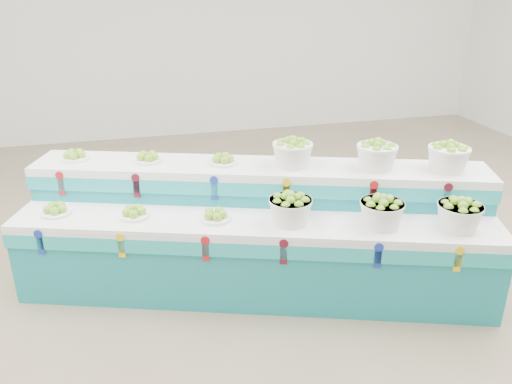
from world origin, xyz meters
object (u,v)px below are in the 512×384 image
display_stand (256,231)px  basket_upper_right (448,156)px  plate_upper_mid (148,157)px  basket_lower_left (290,208)px

display_stand → basket_upper_right: (1.57, -0.29, 0.63)m
plate_upper_mid → basket_upper_right: bearing=-19.3°
basket_lower_left → basket_upper_right: (1.38, 0.04, 0.30)m
basket_lower_left → basket_upper_right: 1.41m
plate_upper_mid → basket_upper_right: (2.40, -0.84, 0.07)m
basket_lower_left → plate_upper_mid: plate_upper_mid is taller
basket_lower_left → basket_upper_right: size_ratio=1.00×
basket_lower_left → basket_upper_right: basket_upper_right is taller
display_stand → basket_lower_left: size_ratio=11.54×
display_stand → plate_upper_mid: size_ratio=15.87×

